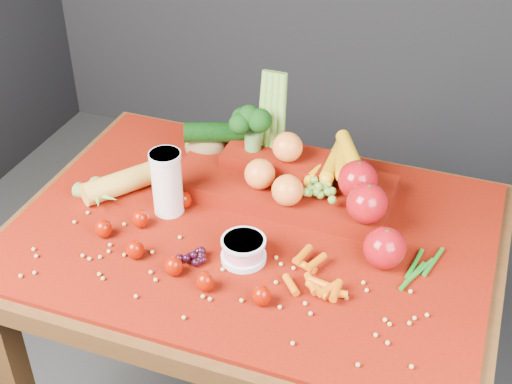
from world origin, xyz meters
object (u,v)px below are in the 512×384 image
(table, at_px, (253,265))
(produce_mound, at_px, (296,176))
(milk_glass, at_px, (167,181))
(yogurt_bowl, at_px, (244,249))

(table, bearing_deg, produce_mound, 70.28)
(milk_glass, relative_size, yogurt_bowl, 1.62)
(yogurt_bowl, bearing_deg, table, 99.70)
(table, height_order, produce_mound, produce_mound)
(table, relative_size, milk_glass, 6.98)
(milk_glass, xyz_separation_m, produce_mound, (0.26, 0.15, -0.02))
(milk_glass, xyz_separation_m, yogurt_bowl, (0.22, -0.10, -0.06))
(table, relative_size, yogurt_bowl, 11.28)
(table, distance_m, yogurt_bowl, 0.17)
(milk_glass, bearing_deg, yogurt_bowl, -24.42)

